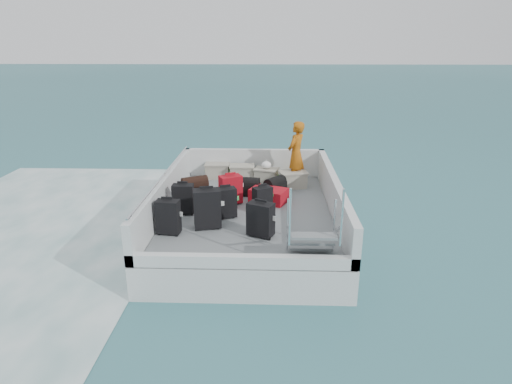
# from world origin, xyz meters

# --- Properties ---
(ground) EXTENTS (160.00, 160.00, 0.00)m
(ground) POSITION_xyz_m (0.00, 0.00, 0.00)
(ground) COLOR #174952
(ground) RESTS_ON ground
(wake_foam) EXTENTS (10.00, 10.00, 0.00)m
(wake_foam) POSITION_xyz_m (-4.80, 0.00, 0.00)
(wake_foam) COLOR white
(wake_foam) RESTS_ON ground
(ferry_hull) EXTENTS (3.60, 5.00, 0.60)m
(ferry_hull) POSITION_xyz_m (0.00, 0.00, 0.30)
(ferry_hull) COLOR silver
(ferry_hull) RESTS_ON ground
(deck) EXTENTS (3.30, 4.70, 0.02)m
(deck) POSITION_xyz_m (0.00, 0.00, 0.61)
(deck) COLOR slate
(deck) RESTS_ON ferry_hull
(deck_fittings) EXTENTS (3.60, 5.00, 0.90)m
(deck_fittings) POSITION_xyz_m (0.35, -0.32, 0.99)
(deck_fittings) COLOR silver
(deck_fittings) RESTS_ON deck
(suitcase_0) EXTENTS (0.44, 0.28, 0.64)m
(suitcase_0) POSITION_xyz_m (-1.39, -1.25, 0.94)
(suitcase_0) COLOR black
(suitcase_0) RESTS_ON deck
(suitcase_1) EXTENTS (0.42, 0.24, 0.62)m
(suitcase_1) POSITION_xyz_m (-1.31, -0.29, 0.93)
(suitcase_1) COLOR black
(suitcase_1) RESTS_ON deck
(suitcase_3) EXTENTS (0.54, 0.38, 0.75)m
(suitcase_3) POSITION_xyz_m (-0.73, -0.96, 1.00)
(suitcase_3) COLOR black
(suitcase_3) RESTS_ON deck
(suitcase_4) EXTENTS (0.47, 0.37, 0.61)m
(suitcase_4) POSITION_xyz_m (-0.45, -0.46, 0.93)
(suitcase_4) COLOR black
(suitcase_4) RESTS_ON deck
(suitcase_5) EXTENTS (0.53, 0.45, 0.63)m
(suitcase_5) POSITION_xyz_m (-0.41, 0.31, 0.93)
(suitcase_5) COLOR #A10C16
(suitcase_5) RESTS_ON deck
(suitcase_6) EXTENTS (0.52, 0.43, 0.63)m
(suitcase_6) POSITION_xyz_m (0.26, -1.29, 0.93)
(suitcase_6) COLOR black
(suitcase_6) RESTS_ON deck
(suitcase_7) EXTENTS (0.43, 0.38, 0.53)m
(suitcase_7) POSITION_xyz_m (0.27, -0.12, 0.89)
(suitcase_7) COLOR black
(suitcase_7) RESTS_ON deck
(suitcase_8) EXTENTS (0.89, 0.76, 0.30)m
(suitcase_8) POSITION_xyz_m (0.40, 0.46, 0.77)
(suitcase_8) COLOR #A10C16
(suitcase_8) RESTS_ON deck
(duffel_0) EXTENTS (0.65, 0.53, 0.32)m
(duffel_0) POSITION_xyz_m (-1.29, 0.92, 0.78)
(duffel_0) COLOR black
(duffel_0) RESTS_ON deck
(duffel_1) EXTENTS (0.53, 0.36, 0.32)m
(duffel_1) POSITION_xyz_m (-0.06, 0.90, 0.78)
(duffel_1) COLOR black
(duffel_1) RESTS_ON deck
(duffel_2) EXTENTS (0.56, 0.59, 0.32)m
(duffel_2) POSITION_xyz_m (0.54, 0.95, 0.78)
(duffel_2) COLOR black
(duffel_2) RESTS_ON deck
(crate_0) EXTENTS (0.59, 0.41, 0.35)m
(crate_0) POSITION_xyz_m (-0.92, 2.20, 0.80)
(crate_0) COLOR #A29D8D
(crate_0) RESTS_ON deck
(crate_1) EXTENTS (0.59, 0.42, 0.35)m
(crate_1) POSITION_xyz_m (-0.28, 2.04, 0.79)
(crate_1) COLOR #A29D8D
(crate_1) RESTS_ON deck
(crate_2) EXTENTS (0.61, 0.49, 0.32)m
(crate_2) POSITION_xyz_m (0.33, 1.87, 0.78)
(crate_2) COLOR #A29D8D
(crate_2) RESTS_ON deck
(crate_3) EXTENTS (0.67, 0.53, 0.36)m
(crate_3) POSITION_xyz_m (0.97, 1.48, 0.80)
(crate_3) COLOR #A29D8D
(crate_3) RESTS_ON deck
(yellow_bag) EXTENTS (0.28, 0.26, 0.22)m
(yellow_bag) POSITION_xyz_m (0.85, 2.07, 0.73)
(yellow_bag) COLOR gold
(yellow_bag) RESTS_ON deck
(white_bag) EXTENTS (0.24, 0.24, 0.18)m
(white_bag) POSITION_xyz_m (0.33, 1.87, 1.03)
(white_bag) COLOR white
(white_bag) RESTS_ON crate_2
(passenger) EXTENTS (0.61, 0.68, 1.55)m
(passenger) POSITION_xyz_m (1.04, 1.67, 1.40)
(passenger) COLOR orange
(passenger) RESTS_ON deck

